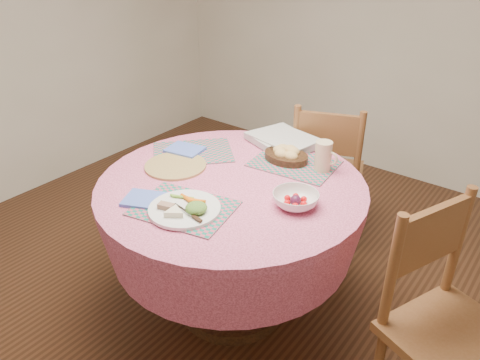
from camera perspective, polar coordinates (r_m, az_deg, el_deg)
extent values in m
plane|color=#331C0F|center=(2.59, -0.91, -14.98)|extent=(4.00, 4.00, 0.00)
cylinder|color=pink|center=(2.15, -1.06, -0.78)|extent=(1.24, 1.24, 0.04)
cone|color=pink|center=(2.24, -1.02, -4.56)|extent=(1.24, 1.24, 0.30)
cylinder|color=black|center=(2.44, -0.95, -11.24)|extent=(0.14, 0.14, 0.44)
cylinder|color=black|center=(2.57, -0.91, -14.49)|extent=(0.56, 0.56, 0.06)
cube|color=brown|center=(1.98, 24.75, -17.23)|extent=(0.55, 0.56, 0.04)
cylinder|color=brown|center=(2.31, 22.88, -16.87)|extent=(0.05, 0.05, 0.45)
cylinder|color=brown|center=(1.78, 18.02, -10.82)|extent=(0.05, 0.05, 0.50)
cylinder|color=brown|center=(2.02, 24.98, -6.94)|extent=(0.05, 0.05, 0.50)
cube|color=brown|center=(1.84, 22.30, -6.28)|extent=(0.16, 0.35, 0.24)
cube|color=brown|center=(2.94, 10.50, 0.81)|extent=(0.55, 0.54, 0.04)
cylinder|color=brown|center=(3.18, 13.62, -1.75)|extent=(0.05, 0.05, 0.44)
cylinder|color=brown|center=(3.20, 7.40, -0.91)|extent=(0.05, 0.05, 0.44)
cylinder|color=brown|center=(2.90, 13.17, -4.95)|extent=(0.05, 0.05, 0.44)
cylinder|color=brown|center=(2.92, 6.33, -4.00)|extent=(0.05, 0.05, 0.44)
cylinder|color=brown|center=(2.66, 14.23, 3.15)|extent=(0.05, 0.05, 0.49)
cylinder|color=brown|center=(2.68, 6.78, 4.12)|extent=(0.05, 0.05, 0.49)
cube|color=brown|center=(2.63, 10.67, 5.57)|extent=(0.34, 0.16, 0.23)
cube|color=#14705E|center=(1.96, -6.85, -3.44)|extent=(0.45, 0.38, 0.01)
cube|color=#14705E|center=(2.44, -5.77, 3.40)|extent=(0.49, 0.50, 0.01)
cube|color=#14705E|center=(2.32, 6.63, 2.03)|extent=(0.43, 0.34, 0.01)
cylinder|color=#9C7743|center=(2.30, -7.87, 1.74)|extent=(0.30, 0.30, 0.01)
cube|color=#506AD0|center=(2.04, -11.43, -2.36)|extent=(0.22, 0.20, 0.01)
cube|color=#506AD0|center=(2.44, -6.74, 3.69)|extent=(0.20, 0.17, 0.01)
cylinder|color=white|center=(1.94, -6.77, -3.52)|extent=(0.30, 0.30, 0.01)
ellipsoid|color=#23531C|center=(1.88, -5.70, -3.60)|extent=(0.11, 0.11, 0.04)
cylinder|color=#F1E7C0|center=(1.89, -8.38, -3.75)|extent=(0.13, 0.13, 0.02)
cube|color=#86604D|center=(1.95, -8.90, -2.86)|extent=(0.07, 0.05, 0.02)
cube|color=silver|center=(1.90, -6.98, -3.81)|extent=(0.15, 0.04, 0.00)
cylinder|color=black|center=(2.34, 5.64, 2.84)|extent=(0.23, 0.23, 0.03)
ellipsoid|color=tan|center=(2.35, 4.85, 3.89)|extent=(0.07, 0.06, 0.05)
ellipsoid|color=tan|center=(2.34, 6.49, 3.75)|extent=(0.07, 0.06, 0.05)
ellipsoid|color=tan|center=(2.29, 6.25, 3.20)|extent=(0.07, 0.06, 0.05)
ellipsoid|color=tan|center=(2.31, 5.07, 3.45)|extent=(0.07, 0.06, 0.05)
ellipsoid|color=tan|center=(2.36, 6.20, 3.95)|extent=(0.07, 0.06, 0.05)
ellipsoid|color=tan|center=(2.36, 5.29, 4.06)|extent=(0.07, 0.06, 0.05)
cylinder|color=beige|center=(2.25, 10.10, 2.91)|extent=(0.08, 0.08, 0.14)
torus|color=beige|center=(2.23, 11.07, 2.61)|extent=(0.07, 0.01, 0.07)
imported|color=white|center=(1.97, 6.79, -2.39)|extent=(0.24, 0.24, 0.06)
sphere|color=red|center=(1.95, 7.78, -2.94)|extent=(0.03, 0.03, 0.03)
sphere|color=red|center=(1.99, 7.80, -2.34)|extent=(0.03, 0.03, 0.03)
sphere|color=red|center=(2.00, 6.81, -1.99)|extent=(0.03, 0.03, 0.03)
sphere|color=red|center=(1.99, 5.80, -2.22)|extent=(0.03, 0.03, 0.03)
sphere|color=red|center=(1.95, 5.75, -2.81)|extent=(0.03, 0.03, 0.03)
sphere|color=red|center=(1.94, 6.75, -3.19)|extent=(0.03, 0.03, 0.03)
sphere|color=#431330|center=(1.97, 6.79, -2.50)|extent=(0.05, 0.05, 0.05)
cube|color=silver|center=(2.52, 5.12, 4.84)|extent=(0.41, 0.37, 0.03)
cube|color=silver|center=(2.50, 5.53, 5.17)|extent=(0.36, 0.31, 0.01)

